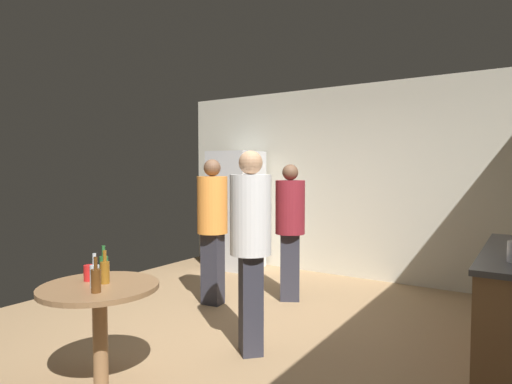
# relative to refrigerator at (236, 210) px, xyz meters

# --- Properties ---
(ground_plane) EXTENTS (5.20, 5.20, 0.10)m
(ground_plane) POSITION_rel_refrigerator_xyz_m (1.57, -2.20, -0.95)
(ground_plane) COLOR #9E7C56
(wall_back) EXTENTS (5.32, 0.06, 2.70)m
(wall_back) POSITION_rel_refrigerator_xyz_m (1.57, 0.43, 0.45)
(wall_back) COLOR beige
(wall_back) RESTS_ON ground_plane
(refrigerator) EXTENTS (0.70, 0.68, 1.80)m
(refrigerator) POSITION_rel_refrigerator_xyz_m (0.00, 0.00, 0.00)
(refrigerator) COLOR silver
(refrigerator) RESTS_ON ground_plane
(foreground_table) EXTENTS (0.80, 0.80, 0.73)m
(foreground_table) POSITION_rel_refrigerator_xyz_m (1.38, -3.54, -0.27)
(foreground_table) COLOR olive
(foreground_table) RESTS_ON ground_plane
(beer_bottle_amber) EXTENTS (0.06, 0.06, 0.23)m
(beer_bottle_amber) POSITION_rel_refrigerator_xyz_m (1.38, -3.49, -0.08)
(beer_bottle_amber) COLOR #8C5919
(beer_bottle_amber) RESTS_ON foreground_table
(beer_bottle_brown) EXTENTS (0.06, 0.06, 0.23)m
(beer_bottle_brown) POSITION_rel_refrigerator_xyz_m (1.52, -3.66, -0.08)
(beer_bottle_brown) COLOR #593314
(beer_bottle_brown) RESTS_ON foreground_table
(beer_bottle_green) EXTENTS (0.06, 0.06, 0.23)m
(beer_bottle_green) POSITION_rel_refrigerator_xyz_m (1.22, -3.37, -0.08)
(beer_bottle_green) COLOR #26662D
(beer_bottle_green) RESTS_ON foreground_table
(beer_bottle_clear) EXTENTS (0.06, 0.06, 0.23)m
(beer_bottle_clear) POSITION_rel_refrigerator_xyz_m (1.41, -3.59, -0.08)
(beer_bottle_clear) COLOR silver
(beer_bottle_clear) RESTS_ON foreground_table
(plastic_cup_red) EXTENTS (0.08, 0.08, 0.11)m
(plastic_cup_red) POSITION_rel_refrigerator_xyz_m (1.23, -3.50, -0.11)
(plastic_cup_red) COLOR red
(plastic_cup_red) RESTS_ON foreground_table
(person_in_maroon_shirt) EXTENTS (0.46, 0.46, 1.58)m
(person_in_maroon_shirt) POSITION_rel_refrigerator_xyz_m (1.50, -1.03, 0.02)
(person_in_maroon_shirt) COLOR #2D2D38
(person_in_maroon_shirt) RESTS_ON ground_plane
(person_in_white_shirt) EXTENTS (0.48, 0.48, 1.68)m
(person_in_white_shirt) POSITION_rel_refrigerator_xyz_m (1.92, -2.47, 0.08)
(person_in_white_shirt) COLOR #2D2D38
(person_in_white_shirt) RESTS_ON ground_plane
(person_in_orange_shirt) EXTENTS (0.37, 0.37, 1.64)m
(person_in_orange_shirt) POSITION_rel_refrigerator_xyz_m (0.84, -1.62, 0.06)
(person_in_orange_shirt) COLOR #2D2D38
(person_in_orange_shirt) RESTS_ON ground_plane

